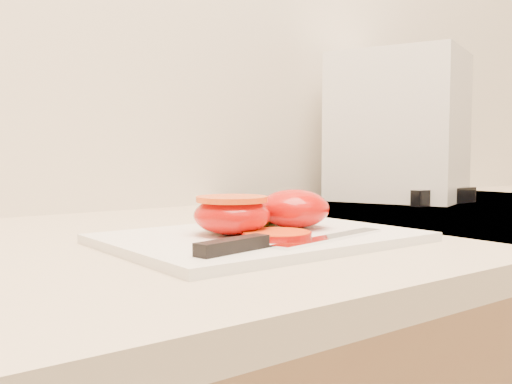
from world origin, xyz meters
TOP-DOWN VIEW (x-y plane):
  - cutting_board at (-0.04, 1.58)m, footprint 0.33×0.24m
  - tomato_half_dome at (0.02, 1.59)m, footprint 0.08×0.08m
  - tomato_half_cut at (-0.07, 1.59)m, footprint 0.08×0.08m
  - tomato_slice_0 at (-0.05, 1.54)m, footprint 0.07×0.07m
  - lettuce_leaf_0 at (-0.01, 1.65)m, footprint 0.15×0.14m
  - knife at (-0.08, 1.50)m, footprint 0.25×0.05m
  - appliance at (0.52, 1.85)m, footprint 0.28×0.31m

SIDE VIEW (x-z plane):
  - cutting_board at x=-0.04m, z-range 0.93..0.94m
  - tomato_slice_0 at x=-0.05m, z-range 0.94..0.95m
  - knife at x=-0.08m, z-range 0.94..0.95m
  - lettuce_leaf_0 at x=-0.01m, z-range 0.94..0.97m
  - tomato_half_cut at x=-0.07m, z-range 0.94..0.98m
  - tomato_half_dome at x=0.02m, z-range 0.94..0.99m
  - appliance at x=0.52m, z-range 0.93..1.23m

